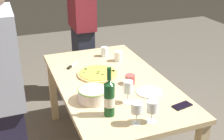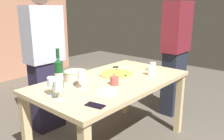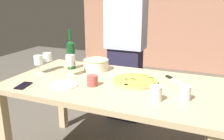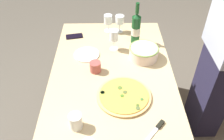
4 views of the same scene
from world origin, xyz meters
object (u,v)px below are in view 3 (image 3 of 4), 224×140
(wine_glass_near_pizza, at_px, (38,61))
(cell_phone, at_px, (23,86))
(dining_table, at_px, (112,94))
(cup_spare, at_px, (92,81))
(person_host, at_px, (125,46))
(wine_glass_far_left, at_px, (70,62))
(pizza, at_px, (135,81))
(wine_bottle, at_px, (71,54))
(pizza_knife, at_px, (172,79))
(cup_amber, at_px, (185,93))
(wine_glass_by_bottle, at_px, (47,58))
(side_plate, at_px, (64,85))
(serving_bowl, at_px, (96,64))
(cup_ceramic, at_px, (156,94))

(wine_glass_near_pizza, bearing_deg, cell_phone, -72.27)
(dining_table, xyz_separation_m, cup_spare, (-0.11, -0.12, 0.13))
(person_host, bearing_deg, wine_glass_far_left, -25.43)
(pizza, bearing_deg, wine_bottle, 168.64)
(wine_bottle, xyz_separation_m, cup_spare, (0.38, -0.33, -0.10))
(pizza_knife, bearing_deg, wine_glass_near_pizza, -165.66)
(pizza_knife, relative_size, person_host, 0.10)
(cell_phone, bearing_deg, pizza, -162.04)
(cell_phone, relative_size, person_host, 0.08)
(wine_glass_near_pizza, relative_size, cup_amber, 1.63)
(pizza, distance_m, wine_bottle, 0.67)
(pizza, distance_m, wine_glass_near_pizza, 0.84)
(wine_glass_by_bottle, relative_size, person_host, 0.09)
(cup_amber, bearing_deg, dining_table, 166.88)
(cup_amber, height_order, cup_spare, cup_amber)
(cup_spare, height_order, person_host, person_host)
(cup_amber, bearing_deg, wine_bottle, 162.20)
(cup_amber, relative_size, cell_phone, 0.67)
(wine_bottle, bearing_deg, wine_glass_far_left, -60.37)
(person_host, bearing_deg, pizza_knife, 32.28)
(pizza, bearing_deg, person_host, 114.44)
(wine_glass_near_pizza, bearing_deg, cup_amber, -4.88)
(wine_glass_far_left, bearing_deg, side_plate, -70.01)
(cell_phone, xyz_separation_m, pizza_knife, (0.98, 0.58, 0.00))
(pizza, distance_m, cell_phone, 0.83)
(wine_bottle, relative_size, wine_glass_by_bottle, 2.24)
(dining_table, height_order, person_host, person_host)
(dining_table, relative_size, serving_bowl, 7.01)
(wine_glass_by_bottle, relative_size, cell_phone, 1.10)
(serving_bowl, xyz_separation_m, cup_amber, (0.81, -0.38, -0.01))
(serving_bowl, distance_m, cup_spare, 0.40)
(serving_bowl, distance_m, side_plate, 0.45)
(cup_amber, bearing_deg, pizza, 152.74)
(side_plate, height_order, person_host, person_host)
(wine_bottle, height_order, wine_glass_near_pizza, wine_bottle)
(pizza, xyz_separation_m, cup_ceramic, (0.23, -0.29, 0.04))
(dining_table, xyz_separation_m, serving_bowl, (-0.26, 0.25, 0.15))
(person_host, bearing_deg, cup_amber, 24.36)
(wine_bottle, xyz_separation_m, cup_amber, (1.04, -0.33, -0.09))
(wine_glass_far_left, height_order, pizza_knife, wine_glass_far_left)
(wine_glass_by_bottle, height_order, cell_phone, wine_glass_by_bottle)
(wine_bottle, distance_m, cup_ceramic, 0.97)
(pizza, xyz_separation_m, person_host, (-0.35, 0.78, 0.11))
(pizza, distance_m, wine_glass_far_left, 0.55)
(wine_glass_near_pizza, xyz_separation_m, cup_ceramic, (1.05, -0.19, -0.06))
(side_plate, bearing_deg, serving_bowl, 84.62)
(dining_table, height_order, cup_spare, cup_spare)
(pizza, height_order, person_host, person_host)
(wine_bottle, bearing_deg, dining_table, -22.86)
(dining_table, relative_size, cup_spare, 19.46)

